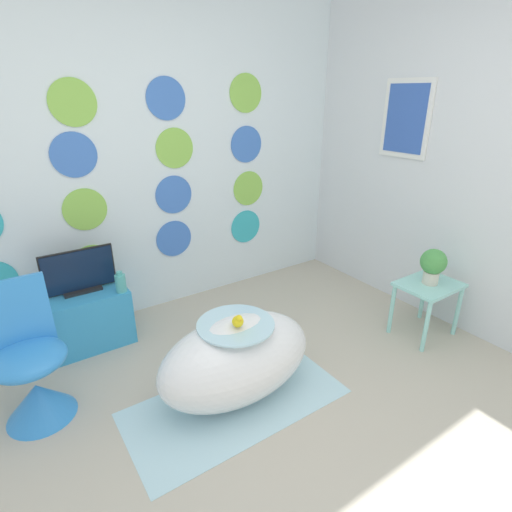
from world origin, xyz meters
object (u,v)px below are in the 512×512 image
Objects in this scene: bathtub at (236,359)px; chair at (33,378)px; vase at (121,283)px; potted_plant_left at (433,264)px; tv at (79,273)px.

bathtub is 1.22× the size of chair.
vase is 0.58× the size of potted_plant_left.
vase is at bearing 111.89° from bathtub.
chair reaches higher than vase.
bathtub is 2.03× the size of tv.
chair is 2.70m from potted_plant_left.
vase is at bearing 34.90° from chair.
tv is 2.54m from potted_plant_left.
chair reaches higher than bathtub.
tv is at bearing 55.80° from chair.
bathtub is 3.68× the size of potted_plant_left.
bathtub is 1.05m from vase.
potted_plant_left is at bearing -8.17° from bathtub.
bathtub is 1.15m from chair.
tv is (-0.61, 1.11, 0.30)m from bathtub.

